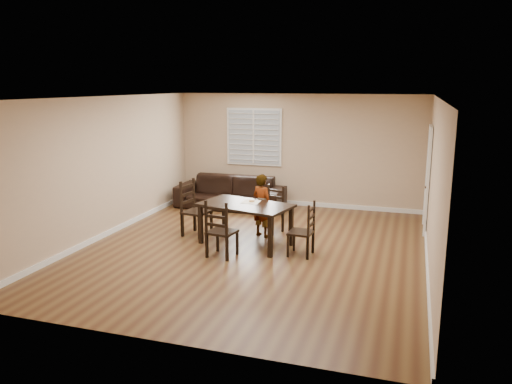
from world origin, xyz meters
TOP-DOWN VIEW (x-y plane):
  - ground at (0.00, 0.00)m, footprint 7.00×7.00m
  - room at (0.04, 0.18)m, footprint 6.04×7.04m
  - dining_table at (-0.22, 0.20)m, footprint 1.83×1.29m
  - chair_near at (0.05, 1.21)m, footprint 0.53×0.52m
  - chair_far at (-0.41, -0.65)m, footprint 0.51×0.48m
  - chair_left at (-1.45, 0.49)m, footprint 0.54×0.57m
  - chair_right at (1.00, -0.08)m, footprint 0.42×0.45m
  - child at (-0.07, 0.78)m, footprint 0.54×0.46m
  - napkin at (-0.17, 0.38)m, footprint 0.34×0.34m
  - donut at (-0.15, 0.37)m, footprint 0.11×0.11m
  - sofa at (-1.47, 2.75)m, footprint 2.57×1.01m

SIDE VIEW (x-z plane):
  - ground at x=0.00m, z-range 0.00..0.00m
  - sofa at x=-1.47m, z-range 0.00..0.75m
  - chair_near at x=0.05m, z-range -0.04..0.89m
  - chair_right at x=1.00m, z-range -0.04..0.91m
  - chair_far at x=-0.41m, z-range -0.05..0.97m
  - chair_left at x=-1.45m, z-range -0.05..1.04m
  - child at x=-0.07m, z-range 0.00..1.24m
  - dining_table at x=-0.22m, z-range 0.30..1.07m
  - napkin at x=-0.17m, z-range 0.77..0.78m
  - donut at x=-0.15m, z-range 0.78..0.82m
  - room at x=0.04m, z-range 0.45..3.17m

